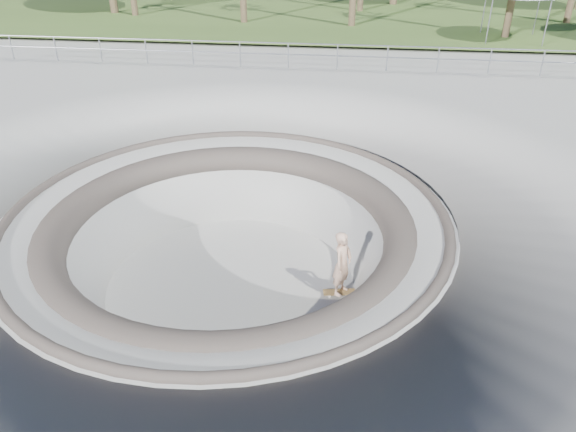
{
  "coord_description": "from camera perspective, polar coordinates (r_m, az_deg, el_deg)",
  "views": [
    {
      "loc": [
        2.7,
        -10.95,
        6.45
      ],
      "look_at": [
        1.37,
        0.31,
        -0.1
      ],
      "focal_mm": 35.0,
      "sensor_mm": 36.0,
      "label": 1
    }
  ],
  "objects": [
    {
      "name": "skateboard",
      "position": [
        13.58,
        5.37,
        -7.72
      ],
      "size": [
        0.86,
        0.36,
        0.09
      ],
      "color": "olive",
      "rests_on": "ground"
    },
    {
      "name": "safety_railing",
      "position": [
        23.81,
        0.02,
        16.03
      ],
      "size": [
        25.0,
        0.06,
        1.03
      ],
      "color": "gray",
      "rests_on": "ground"
    },
    {
      "name": "skater",
      "position": [
        13.08,
        5.55,
        -4.82
      ],
      "size": [
        0.6,
        0.71,
        1.64
      ],
      "primitive_type": "imported",
      "rotation": [
        0.0,
        0.0,
        1.14
      ],
      "color": "#D5A689",
      "rests_on": "skateboard"
    },
    {
      "name": "skate_bowl",
      "position": [
        13.99,
        -5.78,
        -6.45
      ],
      "size": [
        14.0,
        14.0,
        4.1
      ],
      "color": "gray",
      "rests_on": "ground"
    },
    {
      "name": "ground",
      "position": [
        12.99,
        -6.18,
        0.06
      ],
      "size": [
        180.0,
        180.0,
        0.0
      ],
      "primitive_type": "plane",
      "color": "gray",
      "rests_on": "ground"
    },
    {
      "name": "distant_hills",
      "position": [
        69.45,
        7.91,
        18.57
      ],
      "size": [
        103.2,
        45.0,
        28.6
      ],
      "color": "brown",
      "rests_on": "ground"
    }
  ]
}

